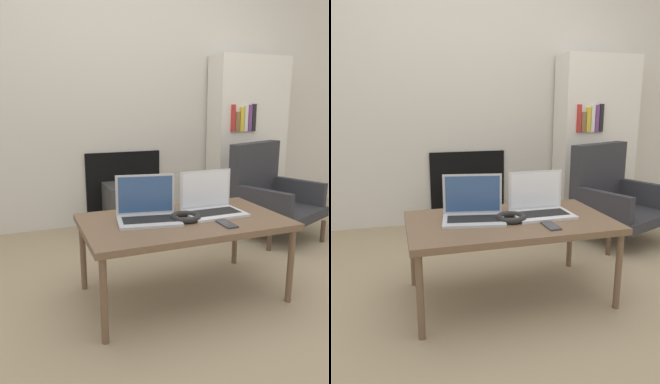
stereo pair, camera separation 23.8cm
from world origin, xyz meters
The scene contains 10 objects.
ground_plane centered at (0.00, 0.00, 0.00)m, with size 14.00×14.00×0.00m, color #998466.
wall_back centered at (0.00, 1.74, 1.29)m, with size 7.00×0.08×2.60m.
table centered at (0.00, 0.16, 0.44)m, with size 1.15×0.66×0.47m.
laptop_left centered at (-0.20, 0.21, 0.53)m, with size 0.38×0.30×0.25m.
laptop_right centered at (0.20, 0.21, 0.53)m, with size 0.35×0.25×0.25m.
headphones centered at (0.00, 0.13, 0.49)m, with size 0.18×0.18×0.03m.
phone centered at (0.17, -0.03, 0.48)m, with size 0.07×0.14×0.01m.
tv centered at (0.07, 1.49, 0.21)m, with size 0.44×0.41×0.41m.
armchair centered at (1.14, 0.90, 0.38)m, with size 0.81×0.80×0.79m.
bookshelf centered at (1.32, 1.54, 0.79)m, with size 0.76×0.32×1.57m.
Camera 2 is at (-0.62, -1.78, 1.10)m, focal length 35.00 mm.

